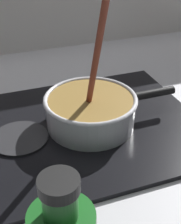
# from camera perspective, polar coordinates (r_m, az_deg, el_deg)

# --- Properties ---
(ground) EXTENTS (2.40, 1.60, 0.04)m
(ground) POSITION_cam_1_polar(r_m,az_deg,el_deg) (0.70, 1.67, -14.60)
(ground) COLOR #B7B7BC
(hob_plate) EXTENTS (0.56, 0.48, 0.01)m
(hob_plate) POSITION_cam_1_polar(r_m,az_deg,el_deg) (0.84, -0.00, -2.51)
(hob_plate) COLOR black
(hob_plate) RESTS_ON ground
(burner_ring) EXTENTS (0.19, 0.19, 0.01)m
(burner_ring) POSITION_cam_1_polar(r_m,az_deg,el_deg) (0.83, -0.00, -1.95)
(burner_ring) COLOR #592D0C
(burner_ring) RESTS_ON hob_plate
(spare_burner) EXTENTS (0.14, 0.14, 0.01)m
(spare_burner) POSITION_cam_1_polar(r_m,az_deg,el_deg) (0.80, -12.29, -4.47)
(spare_burner) COLOR #262628
(spare_burner) RESTS_ON hob_plate
(cooking_pan) EXTENTS (0.35, 0.23, 0.34)m
(cooking_pan) POSITION_cam_1_polar(r_m,az_deg,el_deg) (0.81, 0.10, 0.37)
(cooking_pan) COLOR silver
(cooking_pan) RESTS_ON hob_plate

